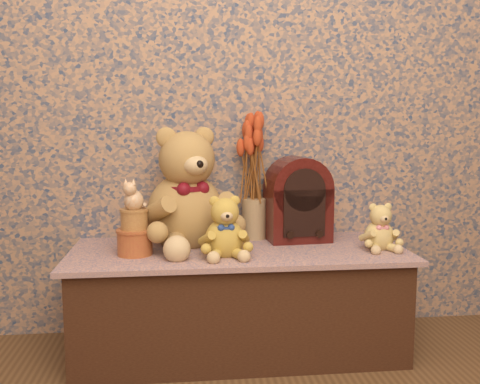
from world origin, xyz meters
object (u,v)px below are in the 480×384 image
object	(u,v)px
teddy_small	(379,224)
cathedral_radio	(298,199)
teddy_medium	(224,224)
ceramic_vase	(254,219)
cat_figurine	(133,194)
biscuit_tin_lower	(135,242)
teddy_large	(185,182)

from	to	relation	value
teddy_small	cathedral_radio	xyz separation A→B (m)	(-0.29, 0.20, 0.08)
teddy_medium	ceramic_vase	size ratio (longest dim) A/B	1.42
cathedral_radio	cat_figurine	world-z (taller)	cathedral_radio
cathedral_radio	biscuit_tin_lower	bearing A→B (deg)	-169.41
teddy_large	cathedral_radio	bearing A→B (deg)	-15.76
teddy_large	cathedral_radio	world-z (taller)	teddy_large
teddy_small	biscuit_tin_lower	bearing A→B (deg)	177.45
teddy_large	biscuit_tin_lower	xyz separation A→B (m)	(-0.20, -0.14, -0.21)
cathedral_radio	ceramic_vase	distance (m)	0.21
teddy_medium	biscuit_tin_lower	size ratio (longest dim) A/B	1.86
teddy_large	teddy_medium	world-z (taller)	teddy_large
ceramic_vase	cat_figurine	world-z (taller)	cat_figurine
teddy_large	cathedral_radio	size ratio (longest dim) A/B	1.45
teddy_medium	cathedral_radio	world-z (taller)	cathedral_radio
teddy_small	ceramic_vase	distance (m)	0.54
biscuit_tin_lower	cat_figurine	xyz separation A→B (m)	(0.00, 0.00, 0.19)
ceramic_vase	teddy_small	bearing A→B (deg)	-27.96
ceramic_vase	cat_figurine	xyz separation A→B (m)	(-0.50, -0.24, 0.15)
teddy_large	cat_figurine	xyz separation A→B (m)	(-0.20, -0.14, -0.02)
teddy_small	cat_figurine	xyz separation A→B (m)	(-0.98, 0.01, 0.14)
teddy_small	biscuit_tin_lower	world-z (taller)	teddy_small
teddy_large	cat_figurine	world-z (taller)	teddy_large
teddy_large	teddy_small	bearing A→B (deg)	-32.28
teddy_medium	biscuit_tin_lower	world-z (taller)	teddy_medium
teddy_medium	cat_figurine	size ratio (longest dim) A/B	2.04
cat_figurine	ceramic_vase	bearing A→B (deg)	47.36
teddy_large	teddy_medium	xyz separation A→B (m)	(0.15, -0.19, -0.14)
teddy_large	biscuit_tin_lower	bearing A→B (deg)	-164.73
teddy_small	biscuit_tin_lower	size ratio (longest dim) A/B	1.50
teddy_large	ceramic_vase	distance (m)	0.36
teddy_large	teddy_medium	bearing A→B (deg)	-73.71
teddy_medium	teddy_small	distance (m)	0.63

